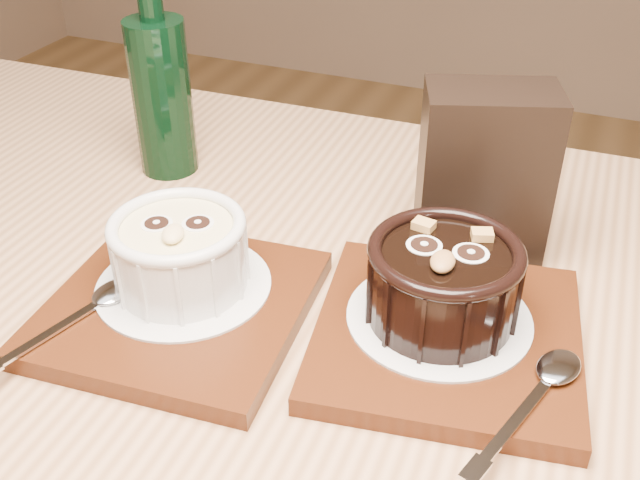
# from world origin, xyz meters

# --- Properties ---
(table) EXTENTS (1.22, 0.82, 0.75)m
(table) POSITION_xyz_m (0.15, 0.20, 0.66)
(table) COLOR #976942
(table) RESTS_ON ground
(tray_left) EXTENTS (0.19, 0.19, 0.01)m
(tray_left) POSITION_xyz_m (0.04, 0.22, 0.76)
(tray_left) COLOR #451E0B
(tray_left) RESTS_ON table
(doily_left) EXTENTS (0.13, 0.13, 0.00)m
(doily_left) POSITION_xyz_m (0.04, 0.23, 0.77)
(doily_left) COLOR silver
(doily_left) RESTS_ON tray_left
(ramekin_white) EXTENTS (0.10, 0.10, 0.06)m
(ramekin_white) POSITION_xyz_m (0.04, 0.23, 0.80)
(ramekin_white) COLOR silver
(ramekin_white) RESTS_ON doily_left
(spoon_left) EXTENTS (0.06, 0.14, 0.01)m
(spoon_left) POSITION_xyz_m (-0.01, 0.17, 0.77)
(spoon_left) COLOR silver
(spoon_left) RESTS_ON tray_left
(tray_right) EXTENTS (0.21, 0.21, 0.01)m
(tray_right) POSITION_xyz_m (0.23, 0.26, 0.76)
(tray_right) COLOR #451E0B
(tray_right) RESTS_ON table
(doily_right) EXTENTS (0.13, 0.13, 0.00)m
(doily_right) POSITION_xyz_m (0.22, 0.27, 0.77)
(doily_right) COLOR silver
(doily_right) RESTS_ON tray_right
(ramekin_dark) EXTENTS (0.11, 0.11, 0.06)m
(ramekin_dark) POSITION_xyz_m (0.22, 0.27, 0.80)
(ramekin_dark) COLOR black
(ramekin_dark) RESTS_ON doily_right
(spoon_right) EXTENTS (0.07, 0.14, 0.01)m
(spoon_right) POSITION_xyz_m (0.30, 0.21, 0.77)
(spoon_right) COLOR silver
(spoon_right) RESTS_ON tray_right
(condiment_stand) EXTENTS (0.11, 0.09, 0.14)m
(condiment_stand) POSITION_xyz_m (0.22, 0.39, 0.82)
(condiment_stand) COLOR black
(condiment_stand) RESTS_ON table
(green_bottle) EXTENTS (0.06, 0.06, 0.21)m
(green_bottle) POSITION_xyz_m (-0.09, 0.41, 0.83)
(green_bottle) COLOR black
(green_bottle) RESTS_ON table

